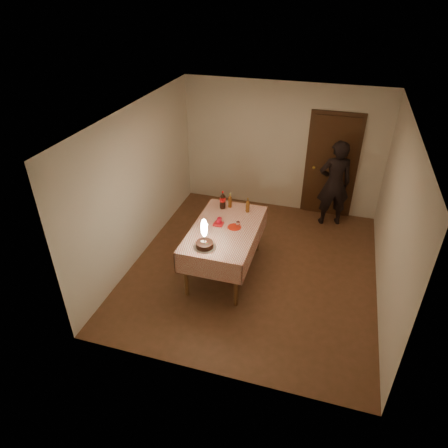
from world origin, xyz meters
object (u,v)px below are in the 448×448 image
at_px(amber_bottle_right, 248,205).
at_px(photographer, 334,184).
at_px(dining_table, 225,234).
at_px(red_plate, 234,227).
at_px(cola_bottle, 223,200).
at_px(birthday_cake, 204,240).
at_px(red_cup, 219,221).
at_px(clear_cup, 238,224).
at_px(amber_bottle_left, 230,201).

xyz_separation_m(amber_bottle_right, photographer, (1.33, 1.49, -0.11)).
xyz_separation_m(dining_table, red_plate, (0.14, 0.05, 0.12)).
bearing_deg(cola_bottle, red_plate, -56.66).
xyz_separation_m(birthday_cake, red_cup, (0.01, 0.69, -0.08)).
bearing_deg(photographer, red_plate, -124.87).
xyz_separation_m(red_plate, photographer, (1.42, 2.03, 0.01)).
bearing_deg(red_plate, birthday_cake, -112.87).
xyz_separation_m(red_cup, amber_bottle_right, (0.34, 0.50, 0.07)).
bearing_deg(dining_table, clear_cup, 25.04).
height_order(red_cup, amber_bottle_right, amber_bottle_right).
height_order(amber_bottle_right, photographer, photographer).
xyz_separation_m(birthday_cake, cola_bottle, (-0.08, 1.18, 0.03)).
bearing_deg(amber_bottle_right, red_cup, -124.68).
xyz_separation_m(dining_table, amber_bottle_right, (0.22, 0.59, 0.23)).
bearing_deg(amber_bottle_right, dining_table, -110.29).
bearing_deg(clear_cup, dining_table, -154.96).
relative_size(dining_table, birthday_cake, 3.60).
distance_m(birthday_cake, cola_bottle, 1.19).
bearing_deg(birthday_cake, dining_table, 77.29).
bearing_deg(photographer, amber_bottle_right, -131.82).
height_order(clear_cup, cola_bottle, cola_bottle).
relative_size(red_plate, photographer, 0.13).
xyz_separation_m(cola_bottle, photographer, (1.77, 1.49, -0.14)).
xyz_separation_m(dining_table, birthday_cake, (-0.13, -0.59, 0.24)).
relative_size(birthday_cake, red_cup, 4.78).
distance_m(cola_bottle, amber_bottle_left, 0.13).
height_order(red_plate, clear_cup, clear_cup).
bearing_deg(amber_bottle_left, clear_cup, -62.70).
distance_m(dining_table, amber_bottle_left, 0.71).
distance_m(birthday_cake, red_plate, 0.71).
height_order(red_cup, clear_cup, red_cup).
distance_m(red_plate, photographer, 2.48).
relative_size(cola_bottle, amber_bottle_left, 1.25).
bearing_deg(dining_table, birthday_cake, -102.71).
bearing_deg(clear_cup, amber_bottle_right, 86.56).
relative_size(amber_bottle_left, photographer, 0.15).
bearing_deg(clear_cup, birthday_cake, -115.41).
height_order(red_plate, amber_bottle_left, amber_bottle_left).
xyz_separation_m(birthday_cake, red_plate, (0.27, 0.64, -0.12)).
xyz_separation_m(red_cup, cola_bottle, (-0.09, 0.50, 0.10)).
height_order(amber_bottle_left, amber_bottle_right, same).
bearing_deg(birthday_cake, amber_bottle_left, 88.83).
distance_m(dining_table, birthday_cake, 0.65).
height_order(cola_bottle, amber_bottle_left, cola_bottle).
xyz_separation_m(birthday_cake, photographer, (1.69, 2.68, -0.12)).
bearing_deg(birthday_cake, clear_cup, 64.59).
relative_size(cola_bottle, photographer, 0.18).
height_order(red_plate, amber_bottle_right, amber_bottle_right).
height_order(birthday_cake, amber_bottle_right, birthday_cake).
xyz_separation_m(red_plate, red_cup, (-0.26, 0.04, 0.05)).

